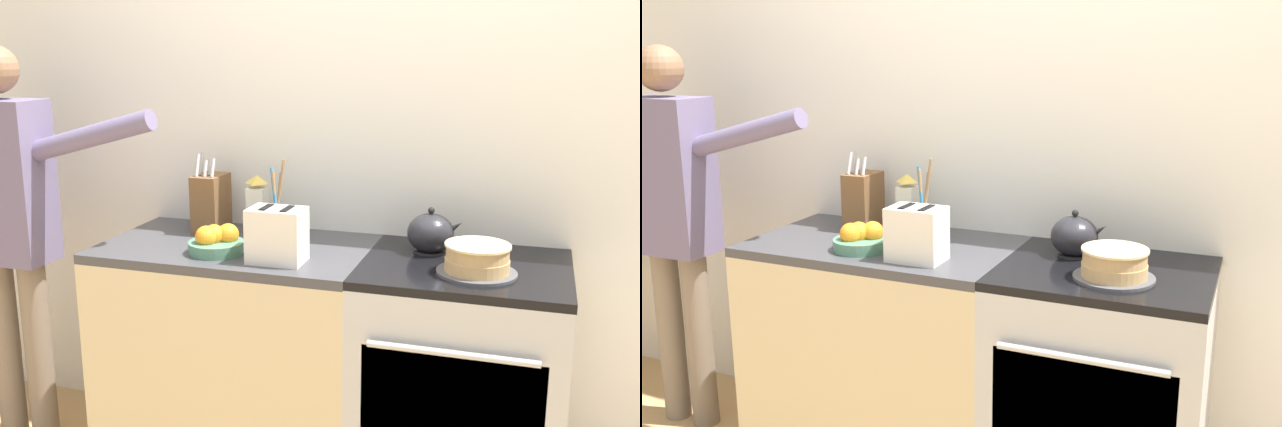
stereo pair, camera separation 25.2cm
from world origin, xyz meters
TOP-DOWN VIEW (x-y plane):
  - wall_back at (0.00, 0.62)m, footprint 8.00×0.04m
  - counter_cabinet at (-0.60, 0.30)m, footprint 1.00×0.60m
  - stove_range at (0.25, 0.30)m, footprint 0.70×0.64m
  - layer_cake at (0.30, 0.21)m, footprint 0.26×0.26m
  - tea_kettle at (0.11, 0.41)m, footprint 0.21×0.17m
  - knife_block at (-0.77, 0.45)m, footprint 0.11×0.16m
  - utensil_crock at (-0.45, 0.38)m, footprint 0.11×0.11m
  - fruit_bowl at (-0.62, 0.18)m, footprint 0.20×0.20m
  - toaster at (-0.38, 0.14)m, footprint 0.21×0.14m
  - milk_carton at (-0.58, 0.47)m, footprint 0.07×0.07m
  - person_baker at (-1.53, 0.20)m, footprint 0.93×0.20m

SIDE VIEW (x-z plane):
  - counter_cabinet at x=-0.60m, z-range 0.00..0.90m
  - stove_range at x=0.25m, z-range 0.00..0.90m
  - fruit_bowl at x=-0.62m, z-range 0.89..0.99m
  - layer_cake at x=0.30m, z-range 0.90..1.00m
  - tea_kettle at x=0.11m, z-range 0.89..1.05m
  - utensil_crock at x=-0.45m, z-range 0.81..1.13m
  - person_baker at x=-1.53m, z-range 0.16..1.79m
  - toaster at x=-0.38m, z-range 0.90..1.09m
  - milk_carton at x=-0.58m, z-range 0.89..1.13m
  - knife_block at x=-0.77m, z-range 0.86..1.17m
  - wall_back at x=0.00m, z-range 0.00..2.60m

